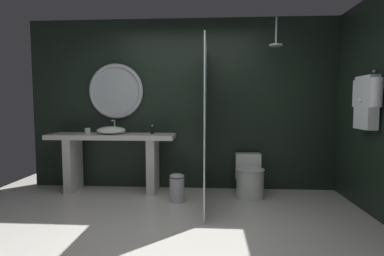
{
  "coord_description": "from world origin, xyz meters",
  "views": [
    {
      "loc": [
        0.41,
        -2.73,
        1.32
      ],
      "look_at": [
        0.19,
        0.74,
        1.03
      ],
      "focal_mm": 27.9,
      "sensor_mm": 36.0,
      "label": 1
    }
  ],
  "objects_px": {
    "rain_shower_head": "(276,42)",
    "waste_bin": "(177,188)",
    "tumbler_cup": "(88,131)",
    "round_wall_mirror": "(116,91)",
    "soap_dispenser": "(152,130)",
    "vessel_sink": "(111,130)",
    "toilet": "(249,177)",
    "hanging_bathrobe": "(366,100)"
  },
  "relations": [
    {
      "from": "rain_shower_head",
      "to": "waste_bin",
      "type": "bearing_deg",
      "value": -165.27
    },
    {
      "from": "tumbler_cup",
      "to": "waste_bin",
      "type": "distance_m",
      "value": 1.6
    },
    {
      "from": "round_wall_mirror",
      "to": "waste_bin",
      "type": "bearing_deg",
      "value": -32.21
    },
    {
      "from": "soap_dispenser",
      "to": "waste_bin",
      "type": "relative_size",
      "value": 0.36
    },
    {
      "from": "tumbler_cup",
      "to": "toilet",
      "type": "xyz_separation_m",
      "value": [
        2.38,
        -0.07,
        -0.65
      ]
    },
    {
      "from": "tumbler_cup",
      "to": "round_wall_mirror",
      "type": "bearing_deg",
      "value": 33.97
    },
    {
      "from": "toilet",
      "to": "round_wall_mirror",
      "type": "bearing_deg",
      "value": 171.23
    },
    {
      "from": "toilet",
      "to": "waste_bin",
      "type": "height_order",
      "value": "toilet"
    },
    {
      "from": "rain_shower_head",
      "to": "soap_dispenser",
      "type": "bearing_deg",
      "value": 176.94
    },
    {
      "from": "hanging_bathrobe",
      "to": "toilet",
      "type": "relative_size",
      "value": 1.16
    },
    {
      "from": "soap_dispenser",
      "to": "toilet",
      "type": "bearing_deg",
      "value": -4.9
    },
    {
      "from": "hanging_bathrobe",
      "to": "vessel_sink",
      "type": "bearing_deg",
      "value": 167.77
    },
    {
      "from": "tumbler_cup",
      "to": "waste_bin",
      "type": "relative_size",
      "value": 0.24
    },
    {
      "from": "soap_dispenser",
      "to": "round_wall_mirror",
      "type": "bearing_deg",
      "value": 162.34
    },
    {
      "from": "vessel_sink",
      "to": "hanging_bathrobe",
      "type": "xyz_separation_m",
      "value": [
        3.26,
        -0.71,
        0.43
      ]
    },
    {
      "from": "vessel_sink",
      "to": "hanging_bathrobe",
      "type": "height_order",
      "value": "hanging_bathrobe"
    },
    {
      "from": "vessel_sink",
      "to": "soap_dispenser",
      "type": "bearing_deg",
      "value": 6.79
    },
    {
      "from": "tumbler_cup",
      "to": "rain_shower_head",
      "type": "distance_m",
      "value": 2.99
    },
    {
      "from": "tumbler_cup",
      "to": "hanging_bathrobe",
      "type": "relative_size",
      "value": 0.13
    },
    {
      "from": "tumbler_cup",
      "to": "round_wall_mirror",
      "type": "distance_m",
      "value": 0.74
    },
    {
      "from": "rain_shower_head",
      "to": "round_wall_mirror",
      "type": "bearing_deg",
      "value": 173.13
    },
    {
      "from": "toilet",
      "to": "waste_bin",
      "type": "relative_size",
      "value": 1.55
    },
    {
      "from": "hanging_bathrobe",
      "to": "waste_bin",
      "type": "bearing_deg",
      "value": 171.64
    },
    {
      "from": "round_wall_mirror",
      "to": "rain_shower_head",
      "type": "relative_size",
      "value": 2.18
    },
    {
      "from": "vessel_sink",
      "to": "soap_dispenser",
      "type": "xyz_separation_m",
      "value": [
        0.6,
        0.07,
        0.0
      ]
    },
    {
      "from": "hanging_bathrobe",
      "to": "soap_dispenser",
      "type": "bearing_deg",
      "value": 163.72
    },
    {
      "from": "vessel_sink",
      "to": "soap_dispenser",
      "type": "relative_size",
      "value": 3.07
    },
    {
      "from": "soap_dispenser",
      "to": "round_wall_mirror",
      "type": "distance_m",
      "value": 0.85
    },
    {
      "from": "waste_bin",
      "to": "rain_shower_head",
      "type": "bearing_deg",
      "value": 14.73
    },
    {
      "from": "tumbler_cup",
      "to": "soap_dispenser",
      "type": "height_order",
      "value": "soap_dispenser"
    },
    {
      "from": "rain_shower_head",
      "to": "toilet",
      "type": "relative_size",
      "value": 0.66
    },
    {
      "from": "hanging_bathrobe",
      "to": "waste_bin",
      "type": "distance_m",
      "value": 2.55
    },
    {
      "from": "vessel_sink",
      "to": "rain_shower_head",
      "type": "height_order",
      "value": "rain_shower_head"
    },
    {
      "from": "toilet",
      "to": "tumbler_cup",
      "type": "bearing_deg",
      "value": 178.42
    },
    {
      "from": "vessel_sink",
      "to": "toilet",
      "type": "height_order",
      "value": "vessel_sink"
    },
    {
      "from": "vessel_sink",
      "to": "hanging_bathrobe",
      "type": "distance_m",
      "value": 3.36
    },
    {
      "from": "soap_dispenser",
      "to": "vessel_sink",
      "type": "bearing_deg",
      "value": -173.21
    },
    {
      "from": "tumbler_cup",
      "to": "round_wall_mirror",
      "type": "height_order",
      "value": "round_wall_mirror"
    },
    {
      "from": "soap_dispenser",
      "to": "round_wall_mirror",
      "type": "height_order",
      "value": "round_wall_mirror"
    },
    {
      "from": "vessel_sink",
      "to": "rain_shower_head",
      "type": "bearing_deg",
      "value": -0.57
    },
    {
      "from": "tumbler_cup",
      "to": "waste_bin",
      "type": "height_order",
      "value": "tumbler_cup"
    },
    {
      "from": "toilet",
      "to": "waste_bin",
      "type": "xyz_separation_m",
      "value": [
        -1.01,
        -0.33,
        -0.07
      ]
    }
  ]
}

